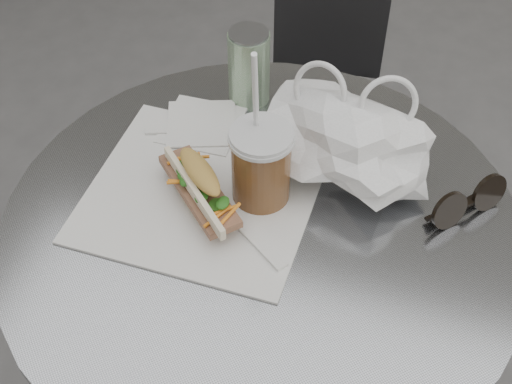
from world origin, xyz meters
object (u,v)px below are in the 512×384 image
(drink_can, at_px, (249,66))
(sunglasses, at_px, (467,203))
(iced_coffee, at_px, (261,164))
(banh_mi, at_px, (200,186))
(cafe_table, at_px, (261,324))
(chair_far, at_px, (314,137))

(drink_can, bearing_deg, sunglasses, -21.44)
(iced_coffee, relative_size, sunglasses, 2.40)
(iced_coffee, relative_size, drink_can, 2.06)
(sunglasses, bearing_deg, banh_mi, 148.59)
(sunglasses, distance_m, drink_can, 0.41)
(cafe_table, bearing_deg, drink_can, 112.34)
(chair_far, distance_m, drink_can, 0.66)
(sunglasses, bearing_deg, drink_can, 111.59)
(cafe_table, distance_m, iced_coffee, 0.34)
(cafe_table, bearing_deg, sunglasses, 21.52)
(chair_far, distance_m, sunglasses, 0.81)
(sunglasses, height_order, drink_can, drink_can)
(sunglasses, bearing_deg, iced_coffee, 144.56)
(drink_can, bearing_deg, iced_coffee, -66.95)
(drink_can, bearing_deg, chair_far, 85.56)
(cafe_table, height_order, drink_can, drink_can)
(cafe_table, distance_m, chair_far, 0.70)
(banh_mi, bearing_deg, chair_far, 131.20)
(banh_mi, distance_m, sunglasses, 0.39)
(sunglasses, bearing_deg, chair_far, 74.98)
(banh_mi, xyz_separation_m, sunglasses, (0.37, 0.10, -0.01))
(banh_mi, relative_size, iced_coffee, 0.78)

